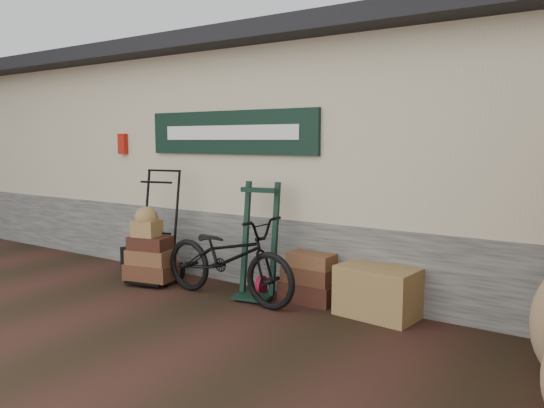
# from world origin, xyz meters

# --- Properties ---
(ground) EXTENTS (80.00, 80.00, 0.00)m
(ground) POSITION_xyz_m (0.00, 0.00, 0.00)
(ground) COLOR black
(ground) RESTS_ON ground
(station_building) EXTENTS (14.40, 4.10, 3.20)m
(station_building) POSITION_xyz_m (-0.01, 2.74, 1.61)
(station_building) COLOR #4C4C47
(station_building) RESTS_ON ground
(porter_trolley) EXTENTS (0.85, 0.71, 1.50)m
(porter_trolley) POSITION_xyz_m (-1.14, 0.49, 0.75)
(porter_trolley) COLOR black
(porter_trolley) RESTS_ON ground
(green_barrow) EXTENTS (0.55, 0.49, 1.37)m
(green_barrow) POSITION_xyz_m (0.39, 0.63, 0.68)
(green_barrow) COLOR black
(green_barrow) RESTS_ON ground
(suitcase_stack) EXTENTS (0.66, 0.41, 0.58)m
(suitcase_stack) POSITION_xyz_m (0.96, 0.85, 0.29)
(suitcase_stack) COLOR #331A10
(suitcase_stack) RESTS_ON ground
(wicker_hamper) EXTENTS (0.87, 0.61, 0.53)m
(wicker_hamper) POSITION_xyz_m (1.82, 0.79, 0.27)
(wicker_hamper) COLOR olive
(wicker_hamper) RESTS_ON ground
(black_trunk) EXTENTS (0.41, 0.37, 0.36)m
(black_trunk) POSITION_xyz_m (-1.74, 0.66, 0.18)
(black_trunk) COLOR black
(black_trunk) RESTS_ON ground
(bicycle) EXTENTS (0.75, 1.94, 1.11)m
(bicycle) POSITION_xyz_m (0.13, 0.38, 0.55)
(bicycle) COLOR black
(bicycle) RESTS_ON ground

